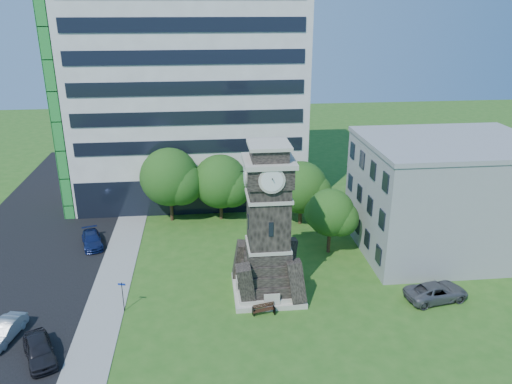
{
  "coord_description": "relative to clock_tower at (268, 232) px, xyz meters",
  "views": [
    {
      "loc": [
        -1.61,
        -31.97,
        21.51
      ],
      "look_at": [
        2.51,
        6.09,
        7.0
      ],
      "focal_mm": 35.0,
      "sensor_mm": 36.0,
      "label": 1
    }
  ],
  "objects": [
    {
      "name": "street",
      "position": [
        -21.0,
        3.0,
        -5.27
      ],
      "size": [
        14.0,
        80.0,
        0.02
      ],
      "primitive_type": "cube",
      "color": "black",
      "rests_on": "ground"
    },
    {
      "name": "office_tall",
      "position": [
        -6.2,
        23.84,
        8.94
      ],
      "size": [
        26.2,
        15.11,
        28.6
      ],
      "color": "white",
      "rests_on": "ground"
    },
    {
      "name": "park_bench",
      "position": [
        -0.68,
        -2.95,
        -4.83
      ],
      "size": [
        1.65,
        0.44,
        0.85
      ],
      "rotation": [
        0.0,
        0.0,
        0.23
      ],
      "color": "black",
      "rests_on": "ground"
    },
    {
      "name": "car_east_lot",
      "position": [
        12.82,
        -2.44,
        -4.6
      ],
      "size": [
        5.24,
        3.06,
        1.37
      ],
      "primitive_type": "imported",
      "rotation": [
        0.0,
        0.0,
        1.74
      ],
      "color": "#54555A",
      "rests_on": "ground"
    },
    {
      "name": "ground",
      "position": [
        -3.0,
        -2.0,
        -5.28
      ],
      "size": [
        160.0,
        160.0,
        0.0
      ],
      "primitive_type": "plane",
      "color": "#2A5E1A",
      "rests_on": "ground"
    },
    {
      "name": "tree_nc",
      "position": [
        -2.97,
        14.89,
        -1.24
      ],
      "size": [
        6.18,
        5.62,
        7.02
      ],
      "rotation": [
        0.0,
        0.0,
        -0.07
      ],
      "color": "#332114",
      "rests_on": "ground"
    },
    {
      "name": "car_street_south",
      "position": [
        -15.61,
        -6.34,
        -4.57
      ],
      "size": [
        3.29,
        4.51,
        1.43
      ],
      "primitive_type": "imported",
      "rotation": [
        0.0,
        0.0,
        0.43
      ],
      "color": "black",
      "rests_on": "ground"
    },
    {
      "name": "sidewalk",
      "position": [
        -12.5,
        3.0,
        -5.25
      ],
      "size": [
        3.0,
        70.0,
        0.06
      ],
      "primitive_type": "cube",
      "color": "gray",
      "rests_on": "ground"
    },
    {
      "name": "tree_nw",
      "position": [
        -8.16,
        15.06,
        -0.63
      ],
      "size": [
        6.6,
        6.0,
        7.84
      ],
      "rotation": [
        0.0,
        0.0,
        -0.01
      ],
      "color": "#332114",
      "rests_on": "ground"
    },
    {
      "name": "tree_east",
      "position": [
        6.52,
        6.19,
        -1.48
      ],
      "size": [
        4.75,
        4.32,
        6.12
      ],
      "rotation": [
        0.0,
        0.0,
        0.33
      ],
      "color": "#332114",
      "rests_on": "ground"
    },
    {
      "name": "office_low",
      "position": [
        16.97,
        6.0,
        -0.07
      ],
      "size": [
        15.2,
        12.2,
        10.4
      ],
      "color": "gray",
      "rests_on": "ground"
    },
    {
      "name": "clock_tower",
      "position": [
        0.0,
        0.0,
        0.0
      ],
      "size": [
        5.4,
        5.4,
        12.22
      ],
      "color": "beige",
      "rests_on": "ground"
    },
    {
      "name": "street_sign",
      "position": [
        -10.99,
        -1.4,
        -3.77
      ],
      "size": [
        0.58,
        0.06,
        2.41
      ],
      "rotation": [
        0.0,
        0.0,
        -0.23
      ],
      "color": "black",
      "rests_on": "ground"
    },
    {
      "name": "tree_ne",
      "position": [
        5.14,
        12.79,
        -1.44
      ],
      "size": [
        5.88,
        5.35,
        6.68
      ],
      "rotation": [
        0.0,
        0.0,
        0.25
      ],
      "color": "#332114",
      "rests_on": "ground"
    },
    {
      "name": "car_street_north",
      "position": [
        -15.45,
        9.84,
        -4.67
      ],
      "size": [
        2.83,
        4.5,
        1.22
      ],
      "primitive_type": "imported",
      "rotation": [
        0.0,
        0.0,
        0.29
      ],
      "color": "#111E4D",
      "rests_on": "ground"
    },
    {
      "name": "car_street_mid",
      "position": [
        -18.59,
        -3.92,
        -4.64
      ],
      "size": [
        2.12,
        4.05,
        1.27
      ],
      "primitive_type": "imported",
      "rotation": [
        0.0,
        0.0,
        -0.21
      ],
      "color": "#A4A8AC",
      "rests_on": "ground"
    }
  ]
}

